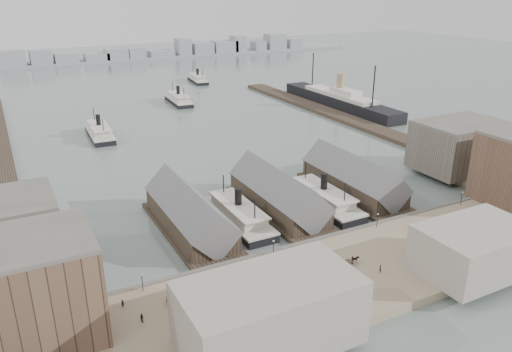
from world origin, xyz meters
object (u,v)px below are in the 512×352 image
ferry_docked_west (238,214)px  horse_cart_left (181,295)px  horse_cart_center (352,261)px  ocean_steamer (340,100)px  tram (506,202)px  horse_cart_right (432,241)px

ferry_docked_west → horse_cart_left: bearing=-132.8°
horse_cart_left → horse_cart_center: 38.02m
ocean_steamer → tram: (-38.34, -126.61, 0.13)m
horse_cart_left → horse_cart_center: bearing=-76.5°
ferry_docked_west → tram: (66.66, -29.59, 1.40)m
tram → horse_cart_left: 92.84m
horse_cart_center → ferry_docked_west: bearing=22.4°
ocean_steamer → horse_cart_center: (-93.49, -130.43, -0.92)m
horse_cart_center → horse_cart_right: 22.66m
horse_cart_right → horse_cart_left: bearing=73.7°
horse_cart_left → horse_cart_center: size_ratio=0.99×
ocean_steamer → horse_cart_right: 149.71m
ocean_steamer → horse_cart_left: 181.41m
tram → horse_cart_center: bearing=-177.2°
ferry_docked_west → horse_cart_center: 35.34m
horse_cart_left → ocean_steamer: bearing=-25.1°
tram → horse_cart_right: size_ratio=2.16×
tram → horse_cart_left: (-92.83, 1.30, -1.02)m
ocean_steamer → tram: size_ratio=8.50×
ferry_docked_west → ocean_steamer: (105.00, 97.02, 1.27)m
tram → horse_cart_right: bearing=-172.0°
ferry_docked_west → horse_cart_right: (34.13, -34.84, 0.32)m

